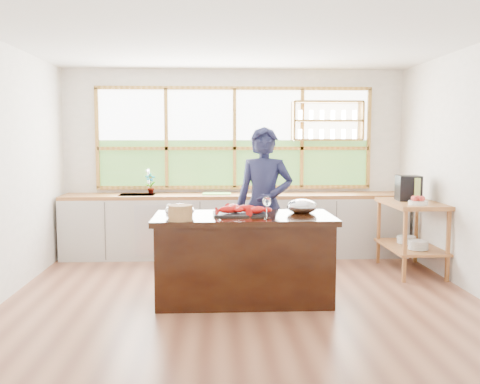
{
  "coord_description": "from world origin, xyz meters",
  "views": [
    {
      "loc": [
        -0.3,
        -5.68,
        1.69
      ],
      "look_at": [
        -0.02,
        0.15,
        1.11
      ],
      "focal_mm": 40.0,
      "sensor_mm": 36.0,
      "label": 1
    }
  ],
  "objects": [
    {
      "name": "wicker_basket",
      "position": [
        -0.63,
        -0.53,
        0.98
      ],
      "size": [
        0.24,
        0.24,
        0.15
      ],
      "primitive_type": "cylinder",
      "color": "#A37D4A",
      "rests_on": "island"
    },
    {
      "name": "parchment_roll",
      "position": [
        -0.74,
        0.05,
        0.94
      ],
      "size": [
        0.19,
        0.31,
        0.08
      ],
      "primitive_type": "cylinder",
      "rotation": [
        1.57,
        0.0,
        0.41
      ],
      "color": "white",
      "rests_on": "island"
    },
    {
      "name": "fruit_bowl",
      "position": [
        2.14,
        0.57,
        0.95
      ],
      "size": [
        0.23,
        0.23,
        0.11
      ],
      "color": "silver",
      "rests_on": "right_shelf_unit"
    },
    {
      "name": "mixing_bowl_right",
      "position": [
        0.64,
        -0.04,
        0.97
      ],
      "size": [
        0.32,
        0.32,
        0.16
      ],
      "primitive_type": "ellipsoid",
      "color": "#B2B4BA",
      "rests_on": "island"
    },
    {
      "name": "room_shell",
      "position": [
        0.02,
        0.51,
        1.75
      ],
      "size": [
        5.02,
        4.52,
        2.71
      ],
      "color": "white",
      "rests_on": "ground_plane"
    },
    {
      "name": "ground_plane",
      "position": [
        0.0,
        0.0,
        0.0
      ],
      "size": [
        5.0,
        5.0,
        0.0
      ],
      "primitive_type": "plane",
      "color": "#996244"
    },
    {
      "name": "wine_bottle",
      "position": [
        2.24,
        0.86,
        1.05
      ],
      "size": [
        0.08,
        0.08,
        0.3
      ],
      "primitive_type": "cylinder",
      "rotation": [
        0.0,
        0.0,
        -0.05
      ],
      "color": "#A7C15B",
      "rests_on": "right_shelf_unit"
    },
    {
      "name": "mixing_bowl_left",
      "position": [
        -0.65,
        -0.28,
        0.96
      ],
      "size": [
        0.3,
        0.3,
        0.14
      ],
      "primitive_type": "ellipsoid",
      "color": "#B2B4BA",
      "rests_on": "island"
    },
    {
      "name": "cook",
      "position": [
        0.28,
        0.48,
        0.91
      ],
      "size": [
        0.76,
        0.59,
        1.83
      ],
      "primitive_type": "imported",
      "rotation": [
        0.0,
        0.0,
        -0.26
      ],
      "color": "#191C3B",
      "rests_on": "ground_plane"
    },
    {
      "name": "potted_plant",
      "position": [
        -1.22,
        2.0,
        1.05
      ],
      "size": [
        0.17,
        0.13,
        0.3
      ],
      "primitive_type": "imported",
      "rotation": [
        0.0,
        0.0,
        0.15
      ],
      "color": "slate",
      "rests_on": "back_counter"
    },
    {
      "name": "cutting_board",
      "position": [
        -0.27,
        1.94,
        0.91
      ],
      "size": [
        0.41,
        0.31,
        0.01
      ],
      "primitive_type": "cube",
      "rotation": [
        0.0,
        0.0,
        -0.03
      ],
      "color": "#6DC548",
      "rests_on": "back_counter"
    },
    {
      "name": "island",
      "position": [
        0.0,
        -0.2,
        0.45
      ],
      "size": [
        1.85,
        0.9,
        0.9
      ],
      "color": "black",
      "rests_on": "ground_plane"
    },
    {
      "name": "wine_glass",
      "position": [
        0.22,
        -0.43,
        1.06
      ],
      "size": [
        0.08,
        0.08,
        0.22
      ],
      "color": "white",
      "rests_on": "island"
    },
    {
      "name": "right_shelf_unit",
      "position": [
        2.19,
        0.89,
        0.6
      ],
      "size": [
        0.62,
        1.1,
        0.9
      ],
      "color": "#A7692E",
      "rests_on": "ground_plane"
    },
    {
      "name": "espresso_machine",
      "position": [
        2.19,
        1.04,
        1.06
      ],
      "size": [
        0.31,
        0.33,
        0.32
      ],
      "primitive_type": "cube",
      "rotation": [
        0.0,
        0.0,
        -0.1
      ],
      "color": "black",
      "rests_on": "right_shelf_unit"
    },
    {
      "name": "lobster_pile",
      "position": [
        -0.02,
        -0.16,
        0.96
      ],
      "size": [
        0.52,
        0.44,
        0.08
      ],
      "color": "red",
      "rests_on": "slate_board"
    },
    {
      "name": "back_counter",
      "position": [
        -0.02,
        1.94,
        0.45
      ],
      "size": [
        4.9,
        0.63,
        0.9
      ],
      "color": "#BBB7B1",
      "rests_on": "ground_plane"
    },
    {
      "name": "slate_board",
      "position": [
        -0.04,
        -0.16,
        0.91
      ],
      "size": [
        0.56,
        0.41,
        0.02
      ],
      "primitive_type": "cube",
      "rotation": [
        0.0,
        0.0,
        0.02
      ],
      "color": "black",
      "rests_on": "island"
    }
  ]
}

